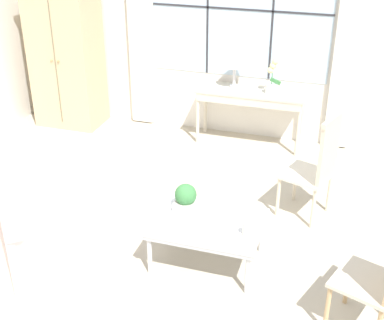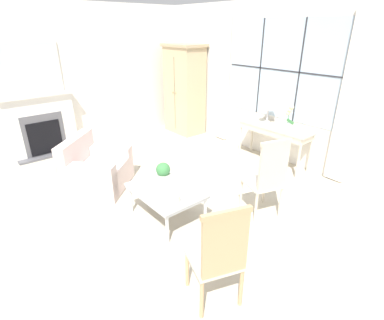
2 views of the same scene
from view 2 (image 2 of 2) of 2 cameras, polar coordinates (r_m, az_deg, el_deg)
The scene contains 14 objects.
ground_plane at distance 4.33m, azimuth -10.09°, elevation -9.21°, with size 14.00×14.00×0.00m, color #B2A893.
wall_back_windowed at distance 5.80m, azimuth 16.13°, elevation 13.80°, with size 7.20×0.14×2.80m.
wall_left at distance 6.72m, azimuth -20.15°, elevation 14.56°, with size 0.06×7.20×2.80m, color silver.
fireplace at distance 6.47m, azimuth -26.93°, elevation 6.77°, with size 0.34×1.32×2.12m.
armoire at distance 7.14m, azimuth -1.44°, elevation 13.25°, with size 0.94×0.63×2.00m.
console_table at distance 5.61m, azimuth 15.48°, elevation 5.39°, with size 1.36×0.44×0.72m.
table_lamp at distance 5.67m, azimuth 14.39°, elevation 10.22°, with size 0.30×0.30×0.43m.
potted_orchid at distance 5.39m, azimuth 17.87°, elevation 7.20°, with size 0.19×0.15×0.44m.
armchair_upholstered at distance 4.92m, azimuth -17.70°, elevation -2.06°, with size 1.24×1.25×0.82m.
side_chair_wooden at distance 3.95m, azimuth 14.26°, elevation -2.88°, with size 0.56×0.56×1.12m.
accent_chair_wooden at distance 2.67m, azimuth 5.26°, elevation -17.29°, with size 0.56×0.56×1.08m.
coffee_table at distance 3.92m, azimuth -4.92°, elevation -6.03°, with size 0.95×0.70×0.43m.
potted_plant_small at distance 4.08m, azimuth -5.50°, elevation -2.20°, with size 0.20×0.20×0.24m.
pillar_candle at distance 3.56m, azimuth -2.91°, elevation -7.51°, with size 0.11×0.11×0.13m.
Camera 2 is at (3.21, -1.72, 2.35)m, focal length 28.00 mm.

